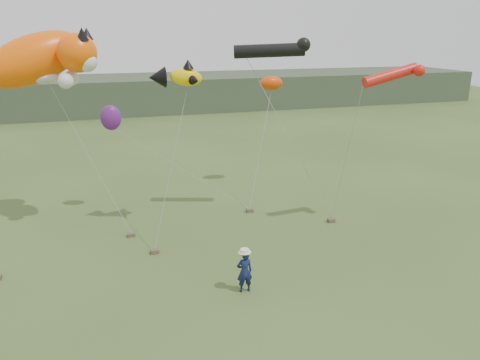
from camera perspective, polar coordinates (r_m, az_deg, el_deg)
ground at (r=18.11m, az=1.92°, el=-13.23°), size 120.00×120.00×0.00m
headland at (r=59.85m, az=-15.27°, el=9.97°), size 90.00×13.00×4.00m
festival_attendant at (r=17.61m, az=0.56°, el=-11.09°), size 0.60×0.40×1.64m
sandbag_anchors at (r=22.33m, az=-6.88°, el=-6.82°), size 15.65×4.20×0.18m
cat_kite at (r=23.58m, az=-22.88°, el=13.48°), size 6.23×3.58×3.55m
fish_kite at (r=21.66m, az=-7.87°, el=12.37°), size 2.42×1.64×1.28m
tube_kites at (r=23.07m, az=8.84°, el=14.57°), size 7.90×4.69×2.18m
misc_kites at (r=26.34m, az=-5.07°, el=9.84°), size 10.66×2.67×2.33m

